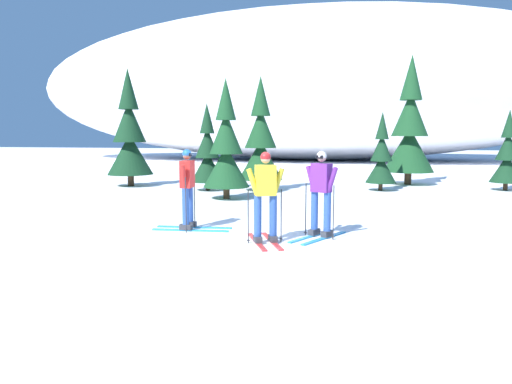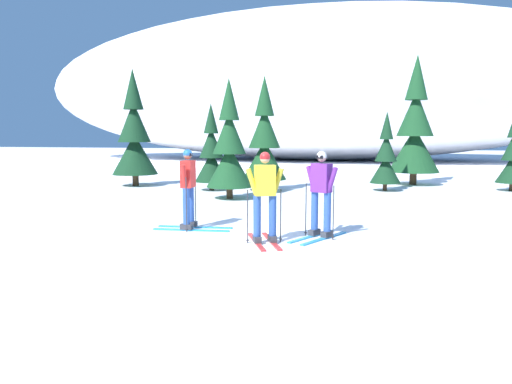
{
  "view_description": "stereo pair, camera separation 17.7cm",
  "coord_description": "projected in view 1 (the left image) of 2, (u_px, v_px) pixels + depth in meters",
  "views": [
    {
      "loc": [
        2.21,
        -9.93,
        2.16
      ],
      "look_at": [
        0.08,
        -0.25,
        0.95
      ],
      "focal_mm": 33.22,
      "sensor_mm": 36.0,
      "label": 1
    },
    {
      "loc": [
        2.38,
        -9.89,
        2.16
      ],
      "look_at": [
        0.08,
        -0.25,
        0.95
      ],
      "focal_mm": 33.22,
      "sensor_mm": 36.0,
      "label": 2
    }
  ],
  "objects": [
    {
      "name": "ground_plane",
      "position": [
        255.0,
        234.0,
        10.36
      ],
      "size": [
        120.0,
        120.0,
        0.0
      ],
      "primitive_type": "plane",
      "color": "white"
    },
    {
      "name": "skier_purple_jacket",
      "position": [
        321.0,
        192.0,
        9.9
      ],
      "size": [
        1.11,
        1.64,
        1.82
      ],
      "color": "#2893CC",
      "rests_on": "ground"
    },
    {
      "name": "skier_yellow_jacket",
      "position": [
        265.0,
        196.0,
        9.34
      ],
      "size": [
        1.01,
        1.6,
        1.82
      ],
      "color": "red",
      "rests_on": "ground"
    },
    {
      "name": "skier_red_jacket",
      "position": [
        188.0,
        187.0,
        10.7
      ],
      "size": [
        1.79,
        0.83,
        1.83
      ],
      "color": "#2893CC",
      "rests_on": "ground"
    },
    {
      "name": "pine_tree_far_left",
      "position": [
        129.0,
        137.0,
        19.68
      ],
      "size": [
        1.88,
        1.88,
        4.88
      ],
      "color": "#47301E",
      "rests_on": "ground"
    },
    {
      "name": "pine_tree_left",
      "position": [
        207.0,
        154.0,
        18.19
      ],
      "size": [
        1.29,
        1.29,
        3.35
      ],
      "color": "#47301E",
      "rests_on": "ground"
    },
    {
      "name": "pine_tree_center_left",
      "position": [
        226.0,
        149.0,
        15.76
      ],
      "size": [
        1.55,
        1.55,
        4.02
      ],
      "color": "#47301E",
      "rests_on": "ground"
    },
    {
      "name": "pine_tree_center",
      "position": [
        261.0,
        143.0,
        18.08
      ],
      "size": [
        1.69,
        1.69,
        4.37
      ],
      "color": "#47301E",
      "rests_on": "ground"
    },
    {
      "name": "pine_tree_center_right",
      "position": [
        381.0,
        158.0,
        18.17
      ],
      "size": [
        1.16,
        1.16,
        3.02
      ],
      "color": "#47301E",
      "rests_on": "ground"
    },
    {
      "name": "pine_tree_right",
      "position": [
        410.0,
        131.0,
        20.27
      ],
      "size": [
        2.13,
        2.13,
        5.52
      ],
      "color": "#47301E",
      "rests_on": "ground"
    },
    {
      "name": "pine_tree_far_right",
      "position": [
        507.0,
        157.0,
        18.2
      ],
      "size": [
        1.2,
        1.2,
        3.11
      ],
      "color": "#47301E",
      "rests_on": "ground"
    },
    {
      "name": "snow_ridge_background",
      "position": [
        312.0,
        86.0,
        40.06
      ],
      "size": [
        48.79,
        20.43,
        12.44
      ],
      "primitive_type": "ellipsoid",
      "color": "white",
      "rests_on": "ground"
    }
  ]
}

